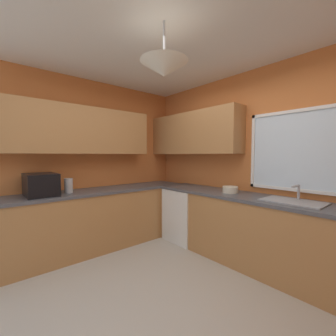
% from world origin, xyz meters
% --- Properties ---
extents(ground_plane, '(8.69, 8.69, 0.00)m').
position_xyz_m(ground_plane, '(0.00, 0.00, 0.00)').
color(ground_plane, '#B7B2A8').
extents(room_shell, '(4.07, 3.46, 2.69)m').
position_xyz_m(room_shell, '(-0.38, 0.47, 1.77)').
color(room_shell, '#D17238').
rests_on(room_shell, ground_plane).
extents(counter_run_left, '(0.65, 3.07, 0.90)m').
position_xyz_m(counter_run_left, '(-1.66, 0.00, 0.45)').
color(counter_run_left, '#AD7542').
rests_on(counter_run_left, ground_plane).
extents(counter_run_back, '(3.16, 0.65, 0.90)m').
position_xyz_m(counter_run_back, '(0.21, 1.36, 0.45)').
color(counter_run_back, '#AD7542').
rests_on(counter_run_back, ground_plane).
extents(dishwasher, '(0.60, 0.60, 0.86)m').
position_xyz_m(dishwasher, '(-1.00, 1.33, 0.43)').
color(dishwasher, white).
rests_on(dishwasher, ground_plane).
extents(microwave, '(0.48, 0.36, 0.29)m').
position_xyz_m(microwave, '(-1.66, -0.71, 1.05)').
color(microwave, black).
rests_on(microwave, counter_run_left).
extents(kettle, '(0.11, 0.11, 0.20)m').
position_xyz_m(kettle, '(-1.64, -0.37, 1.00)').
color(kettle, '#B7B7BC').
rests_on(kettle, counter_run_left).
extents(sink_assembly, '(0.63, 0.40, 0.19)m').
position_xyz_m(sink_assembly, '(0.63, 1.37, 0.91)').
color(sink_assembly, '#9EA0A5').
rests_on(sink_assembly, counter_run_back).
extents(bowl, '(0.21, 0.21, 0.09)m').
position_xyz_m(bowl, '(-0.19, 1.36, 0.95)').
color(bowl, beige).
rests_on(bowl, counter_run_back).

